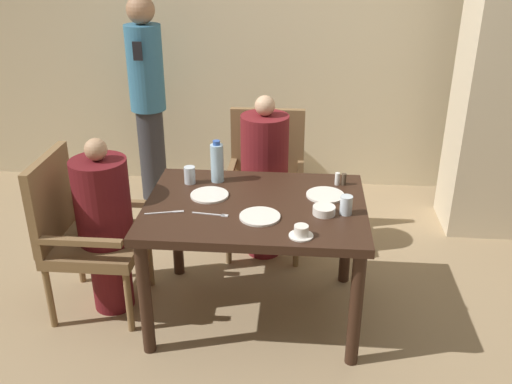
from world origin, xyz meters
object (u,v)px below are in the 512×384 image
(plate_main_right, at_px, (260,217))
(plate_dessert_center, at_px, (210,195))
(plate_main_left, at_px, (325,195))
(diner_in_left_chair, at_px, (105,225))
(teacup_with_saucer, at_px, (301,232))
(diner_in_far_chair, at_px, (264,176))
(standing_host, at_px, (148,96))
(chair_far_side, at_px, (266,176))
(bowl_small, at_px, (324,210))
(water_bottle, at_px, (217,162))
(chair_left_side, at_px, (81,229))
(glass_tall_near, at_px, (346,205))
(glass_tall_mid, at_px, (190,175))

(plate_main_right, xyz_separation_m, plate_dessert_center, (-0.31, 0.24, 0.00))
(plate_main_left, distance_m, plate_dessert_center, 0.66)
(diner_in_left_chair, bearing_deg, teacup_with_saucer, -17.02)
(plate_dessert_center, bearing_deg, plate_main_right, -37.90)
(diner_in_left_chair, relative_size, diner_in_far_chair, 0.95)
(diner_in_far_chair, bearing_deg, plate_dessert_center, -112.83)
(standing_host, relative_size, plate_dessert_center, 7.66)
(chair_far_side, relative_size, plate_main_right, 4.47)
(bowl_small, height_order, water_bottle, water_bottle)
(plate_main_left, xyz_separation_m, water_bottle, (-0.64, 0.16, 0.11))
(chair_left_side, relative_size, bowl_small, 8.03)
(diner_in_far_chair, xyz_separation_m, plate_main_right, (0.04, -0.88, 0.15))
(bowl_small, bearing_deg, standing_host, 130.02)
(teacup_with_saucer, bearing_deg, diner_in_left_chair, 162.98)
(diner_in_far_chair, distance_m, water_bottle, 0.56)
(diner_in_far_chair, xyz_separation_m, glass_tall_near, (0.49, -0.80, 0.20))
(diner_in_left_chair, height_order, plate_main_left, diner_in_left_chair)
(plate_main_right, bearing_deg, bowl_small, 11.66)
(plate_main_left, bearing_deg, glass_tall_near, -64.18)
(glass_tall_near, bearing_deg, chair_far_side, 117.54)
(chair_left_side, distance_m, diner_in_left_chair, 0.15)
(diner_in_left_chair, height_order, glass_tall_near, diner_in_left_chair)
(water_bottle, bearing_deg, chair_left_side, -159.33)
(teacup_with_saucer, bearing_deg, plate_main_right, 140.21)
(plate_dessert_center, height_order, glass_tall_mid, glass_tall_mid)
(diner_in_left_chair, bearing_deg, plate_main_left, 5.95)
(glass_tall_mid, bearing_deg, glass_tall_near, -19.76)
(chair_far_side, bearing_deg, water_bottle, -113.91)
(plate_dessert_center, bearing_deg, glass_tall_mid, 130.71)
(bowl_small, relative_size, water_bottle, 0.47)
(teacup_with_saucer, distance_m, glass_tall_mid, 0.90)
(plate_main_right, height_order, bowl_small, bowl_small)
(diner_in_left_chair, bearing_deg, diner_in_far_chair, 39.27)
(chair_left_side, height_order, water_bottle, water_bottle)
(diner_in_far_chair, distance_m, glass_tall_mid, 0.66)
(diner_in_far_chair, height_order, teacup_with_saucer, diner_in_far_chair)
(chair_left_side, bearing_deg, chair_far_side, 40.17)
(chair_left_side, xyz_separation_m, teacup_with_saucer, (1.28, -0.35, 0.24))
(standing_host, bearing_deg, glass_tall_mid, -65.70)
(plate_main_left, height_order, bowl_small, bowl_small)
(glass_tall_near, xyz_separation_m, glass_tall_mid, (-0.91, 0.33, 0.00))
(plate_dessert_center, distance_m, teacup_with_saucer, 0.68)
(diner_in_far_chair, distance_m, bowl_small, 0.91)
(diner_in_left_chair, height_order, chair_far_side, diner_in_left_chair)
(teacup_with_saucer, xyz_separation_m, bowl_small, (0.12, 0.25, -0.00))
(chair_far_side, relative_size, bowl_small, 8.03)
(glass_tall_near, bearing_deg, teacup_with_saucer, -131.45)
(bowl_small, bearing_deg, chair_far_side, 111.47)
(chair_left_side, xyz_separation_m, diner_in_far_chair, (1.02, 0.72, 0.07))
(plate_dessert_center, bearing_deg, water_bottle, 86.01)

